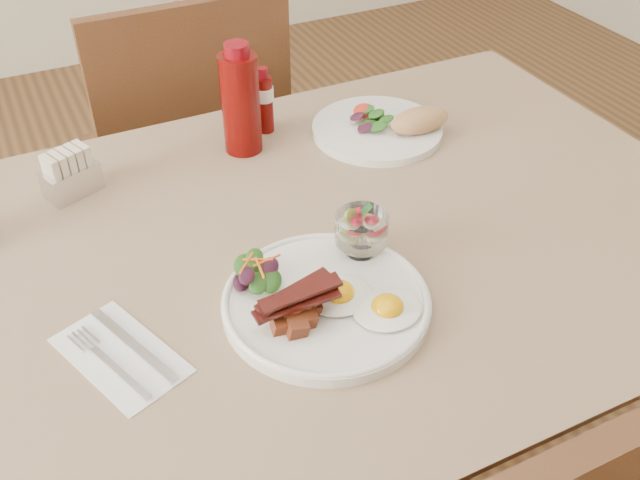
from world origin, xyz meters
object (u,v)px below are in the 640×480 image
table (309,283)px  main_plate (326,303)px  fruit_cup (361,229)px  second_plate (387,126)px  ketchup_bottle (241,102)px  sugar_caddy (70,175)px  hot_sauce_bottle (264,101)px  chair_far (190,157)px

table → main_plate: 0.18m
fruit_cup → main_plate: bearing=-143.1°
table → second_plate: second_plate is taller
second_plate → ketchup_bottle: (-0.26, 0.07, 0.08)m
table → sugar_caddy: 0.42m
table → fruit_cup: 0.17m
second_plate → sugar_caddy: bearing=174.1°
main_plate → ketchup_bottle: (0.05, 0.43, 0.08)m
fruit_cup → hot_sauce_bottle: bearing=87.0°
table → chair_far: (0.00, 0.66, -0.14)m
chair_far → fruit_cup: size_ratio=12.21×
chair_far → main_plate: chair_far is taller
main_plate → fruit_cup: (0.09, 0.07, 0.05)m
table → main_plate: main_plate is taller
table → hot_sauce_bottle: 0.37m
hot_sauce_bottle → chair_far: bearing=101.5°
fruit_cup → table: bearing=120.6°
main_plate → fruit_cup: size_ratio=3.68×
main_plate → ketchup_bottle: 0.44m
table → sugar_caddy: bearing=136.5°
main_plate → sugar_caddy: 0.49m
hot_sauce_bottle → sugar_caddy: size_ratio=1.27×
main_plate → ketchup_bottle: size_ratio=1.41×
chair_far → sugar_caddy: 0.55m
main_plate → sugar_caddy: (-0.25, 0.42, 0.03)m
ketchup_bottle → sugar_caddy: 0.31m
fruit_cup → sugar_caddy: (-0.34, 0.36, -0.02)m
table → ketchup_bottle: 0.34m
second_plate → sugar_caddy: (-0.56, 0.06, 0.02)m
ketchup_bottle → hot_sauce_bottle: size_ratio=1.58×
chair_far → second_plate: 0.57m
hot_sauce_bottle → ketchup_bottle: bearing=-144.0°
main_plate → fruit_cup: bearing=36.9°
table → hot_sauce_bottle: size_ratio=10.64×
table → ketchup_bottle: size_ratio=6.72×
table → chair_far: chair_far is taller
fruit_cup → sugar_caddy: fruit_cup is taller
main_plate → table: bearing=74.1°
main_plate → hot_sauce_bottle: (0.11, 0.47, 0.05)m
ketchup_bottle → main_plate: bearing=-96.4°
table → hot_sauce_bottle: bearing=78.4°
chair_far → sugar_caddy: size_ratio=9.41×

